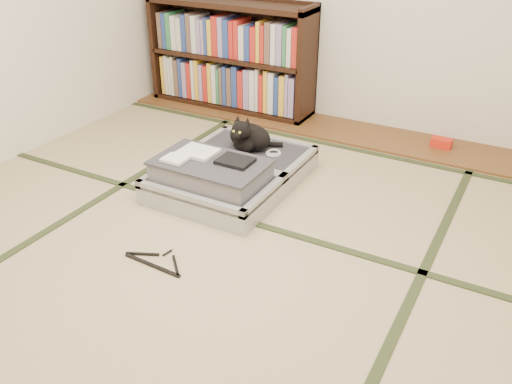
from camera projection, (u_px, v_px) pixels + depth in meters
The scene contains 9 objects.
floor at pixel (216, 258), 2.90m from camera, with size 4.50×4.50×0.00m, color tan.
wood_strip at pixel (348, 132), 4.43m from camera, with size 4.00×0.50×0.02m, color brown.
red_item at pixel (442, 143), 4.12m from camera, with size 0.15×0.09×0.07m, color red.
tatami_borders at pixel (260, 216), 3.27m from camera, with size 4.00×4.50×0.01m.
bookcase at pixel (231, 58), 4.76m from camera, with size 1.51×0.35×0.97m.
suitcase at pixel (229, 173), 3.55m from camera, with size 0.78×1.04×0.31m.
cat at pixel (248, 137), 3.71m from camera, with size 0.35×0.35×0.28m.
cable_coil at pixel (274, 153), 3.70m from camera, with size 0.11×0.11×0.03m.
hanger at pixel (156, 262), 2.85m from camera, with size 0.38×0.18×0.01m.
Camera 1 is at (1.33, -1.97, 1.70)m, focal length 38.00 mm.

